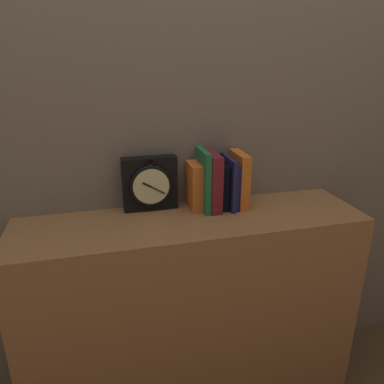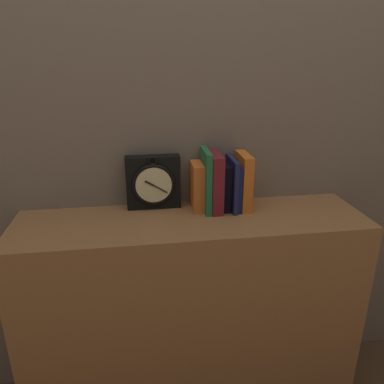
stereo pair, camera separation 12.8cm
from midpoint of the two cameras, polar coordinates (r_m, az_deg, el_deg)
The scene contains 10 objects.
wall_back at distance 1.39m, azimuth -4.85°, elevation 17.52°, with size 6.00×0.05×2.60m.
bookshelf at distance 1.54m, azimuth -2.51°, elevation -18.18°, with size 1.25×0.33×0.82m.
clock at distance 1.39m, azimuth -9.06°, elevation 1.19°, with size 0.20×0.07×0.21m.
book_slot0_orange at distance 1.39m, azimuth -2.34°, elevation 0.87°, with size 0.04×0.12×0.17m.
book_slot1_green at distance 1.37m, azimuth -1.00°, elevation 1.80°, with size 0.02×0.15×0.23m.
book_slot2_maroon at distance 1.38m, azimuth 0.34°, elevation 1.63°, with size 0.04×0.15×0.21m.
book_slot3_black at distance 1.40m, azimuth 1.71°, elevation 1.09°, with size 0.03×0.13×0.17m.
book_slot4_navy at distance 1.40m, azimuth 2.92°, elevation 1.46°, with size 0.02×0.15×0.19m.
book_slot5_navy at distance 1.41m, azimuth 3.51°, elevation 1.17°, with size 0.01×0.14×0.17m.
book_slot6_orange at distance 1.41m, azimuth 4.61°, elevation 1.90°, with size 0.04×0.14×0.21m.
Camera 1 is at (-0.30, -1.17, 1.37)m, focal length 35.00 mm.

